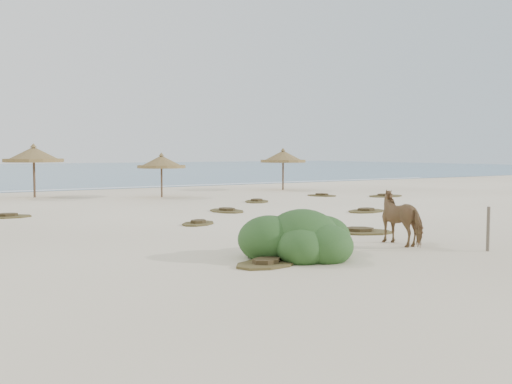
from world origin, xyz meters
The scene contains 17 objects.
ground centered at (0.00, 0.00, 0.00)m, with size 160.00×160.00×0.00m, color white.
foam_line centered at (0.00, 26.00, 0.00)m, with size 70.00×0.60×0.01m, color white.
palapa_3 centered at (-4.02, 20.04, 2.47)m, with size 3.76×3.76×3.19m.
palapa_4 centered at (2.39, 16.22, 2.05)m, with size 3.25×3.25×2.64m.
palapa_5 centered at (12.20, 17.82, 2.30)m, with size 4.07×4.07×2.97m.
horse centered at (1.61, -3.62, 0.77)m, with size 0.83×1.83×1.54m, color brown.
fence_post_near centered at (2.69, -5.65, 0.60)m, with size 0.09×0.09×1.20m, color #6B5F50.
bush centered at (-2.05, -3.68, 0.46)m, with size 3.16×2.78×1.41m.
scrub_2 centered at (-1.39, 3.62, 0.05)m, with size 1.92×1.81×0.16m.
scrub_3 centered at (1.70, 7.03, 0.05)m, with size 1.34×2.06×0.16m.
scrub_4 centered at (6.96, 3.67, 0.05)m, with size 2.23×1.68×0.16m.
scrub_5 centered at (14.01, 9.63, 0.05)m, with size 2.42×1.62×0.16m.
scrub_6 centered at (-7.05, 9.79, 0.05)m, with size 2.23×1.75×0.16m.
scrub_7 centered at (5.46, 10.51, 0.05)m, with size 2.15×2.32×0.16m.
scrub_9 centered at (2.18, -1.14, 0.05)m, with size 2.63×2.49×0.16m.
scrub_10 centered at (10.99, 11.92, 0.05)m, with size 1.90×2.22×0.16m.
scrub_11 centered at (-3.40, -4.12, 0.05)m, with size 1.78×1.27×0.16m.
Camera 1 is at (-10.60, -15.23, 2.65)m, focal length 40.00 mm.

